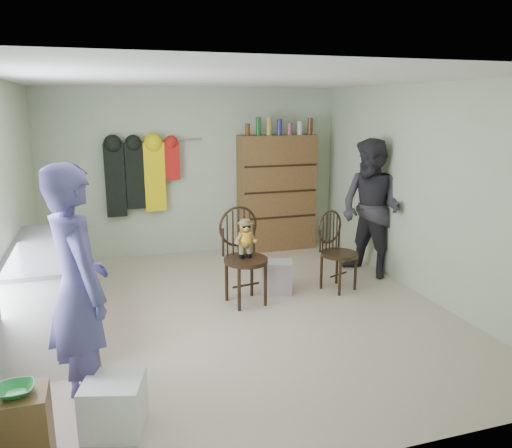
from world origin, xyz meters
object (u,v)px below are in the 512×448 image
object	(u,v)px
dresser	(277,192)
chair_far	(336,248)
chair_front	(244,248)
counter	(48,292)

from	to	relation	value
dresser	chair_far	bearing A→B (deg)	-87.24
chair_front	dresser	size ratio (longest dim) A/B	0.54
counter	dresser	xyz separation A→B (m)	(3.20, 2.30, 0.44)
counter	chair_far	distance (m)	3.31
counter	chair_far	world-z (taller)	chair_far
chair_front	chair_far	bearing A→B (deg)	-6.16
chair_far	dresser	xyz separation A→B (m)	(-0.09, 1.92, 0.38)
chair_far	dresser	distance (m)	1.96
counter	chair_front	distance (m)	2.11
counter	dresser	bearing A→B (deg)	35.68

